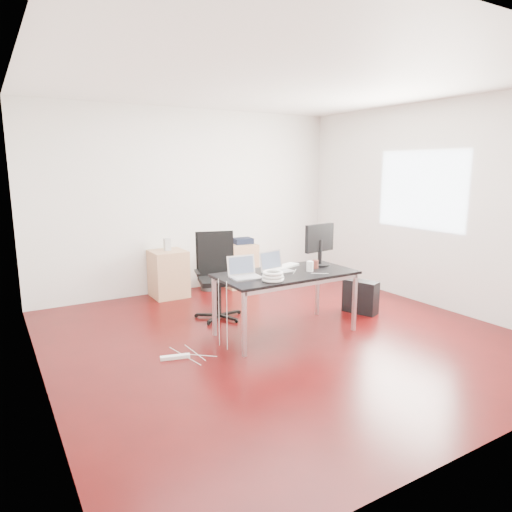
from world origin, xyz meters
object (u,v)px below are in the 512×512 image
office_chair (217,271)px  pc_tower (361,297)px  desk (286,277)px  filing_cabinet_left (168,274)px  filing_cabinet_right (238,265)px

office_chair → pc_tower: office_chair is taller
desk → office_chair: bearing=112.7°
office_chair → pc_tower: (1.70, -0.85, -0.39)m
filing_cabinet_left → pc_tower: bearing=-47.1°
desk → office_chair: office_chair is taller
desk → office_chair: (-0.41, 0.97, -0.07)m
filing_cabinet_left → filing_cabinet_right: size_ratio=1.00×
desk → filing_cabinet_left: bearing=106.0°
filing_cabinet_right → desk: bearing=-104.6°
filing_cabinet_left → pc_tower: (1.92, -2.07, -0.13)m
filing_cabinet_left → office_chair: bearing=-79.6°
desk → pc_tower: 1.38m
office_chair → filing_cabinet_left: (-0.22, 1.22, -0.26)m
desk → filing_cabinet_right: desk is taller
pc_tower → filing_cabinet_left: bearing=112.4°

